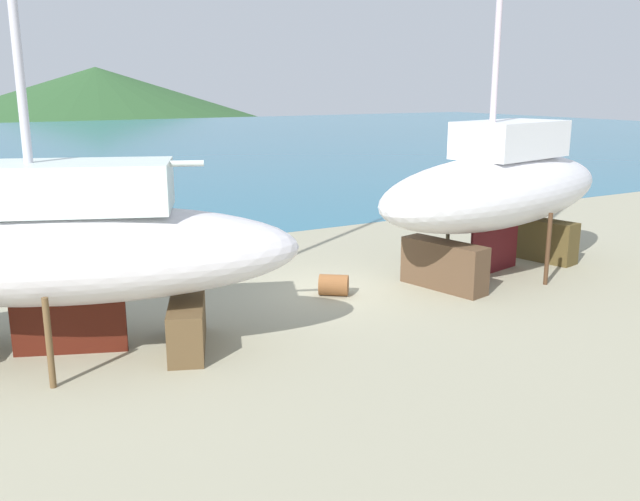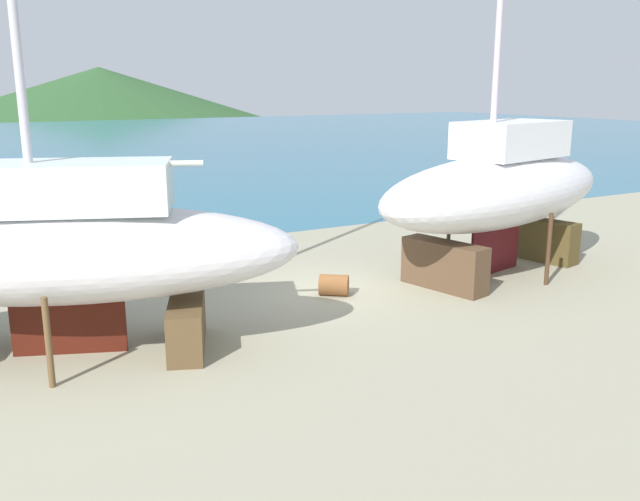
% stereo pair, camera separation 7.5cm
% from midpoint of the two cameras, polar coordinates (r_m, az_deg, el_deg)
% --- Properties ---
extents(ground_plane, '(48.47, 48.47, 0.00)m').
position_cam_midpoint_polar(ground_plane, '(14.55, 10.86, -8.23)').
color(ground_plane, '#9B977C').
extents(sea_water, '(173.85, 89.07, 0.01)m').
position_cam_midpoint_polar(sea_water, '(67.63, -22.22, 8.09)').
color(sea_water, '#286A87').
rests_on(sea_water, ground).
extents(headland_hill, '(124.04, 124.04, 19.14)m').
position_cam_midpoint_polar(headland_hill, '(173.97, -18.05, 11.21)').
color(headland_hill, '#2C532A').
rests_on(headland_hill, ground).
extents(sailboat_far_slipway, '(9.84, 6.17, 13.96)m').
position_cam_midpoint_polar(sailboat_far_slipway, '(14.41, -20.68, -0.08)').
color(sailboat_far_slipway, '#51411F').
rests_on(sailboat_far_slipway, ground).
extents(sailboat_mid_port, '(9.96, 5.10, 15.77)m').
position_cam_midpoint_polar(sailboat_mid_port, '(20.25, 14.60, 4.99)').
color(sailboat_mid_port, brown).
rests_on(sailboat_mid_port, ground).
extents(barrel_tipped_right, '(0.94, 0.90, 0.55)m').
position_cam_midpoint_polar(barrel_tipped_right, '(17.86, 1.03, -2.90)').
color(barrel_tipped_right, brown).
rests_on(barrel_tipped_right, ground).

